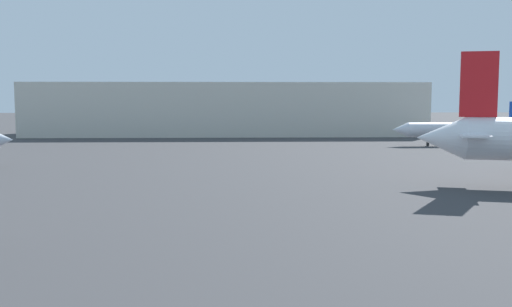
% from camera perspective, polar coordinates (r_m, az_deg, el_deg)
% --- Properties ---
extents(airplane_far_left, '(23.62, 16.16, 7.18)m').
position_cam_1_polar(airplane_far_left, '(98.13, 20.29, 2.26)').
color(airplane_far_left, silver).
rests_on(airplane_far_left, ground_plane).
extents(terminal_building, '(81.22, 23.91, 10.87)m').
position_cam_1_polar(terminal_building, '(123.16, -2.96, 4.50)').
color(terminal_building, beige).
rests_on(terminal_building, ground_plane).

